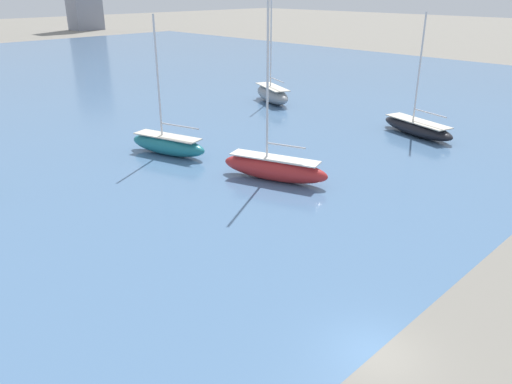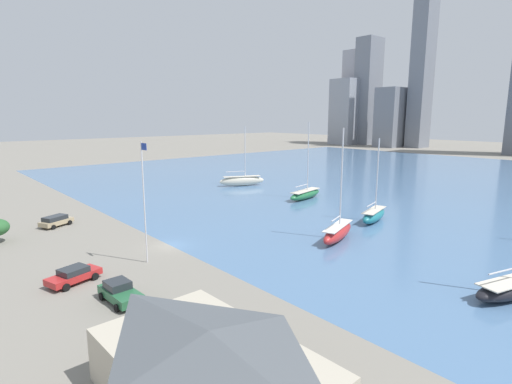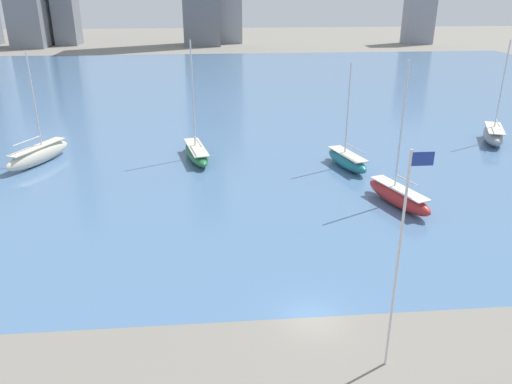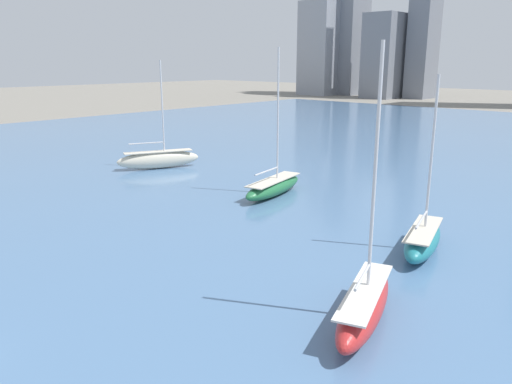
{
  "view_description": "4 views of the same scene",
  "coord_description": "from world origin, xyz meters",
  "px_view_note": "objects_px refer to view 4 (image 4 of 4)",
  "views": [
    {
      "loc": [
        -15.54,
        -8.42,
        14.45
      ],
      "look_at": [
        3.23,
        10.46,
        3.41
      ],
      "focal_mm": 35.0,
      "sensor_mm": 36.0,
      "label": 1
    },
    {
      "loc": [
        41.58,
        -22.49,
        15.35
      ],
      "look_at": [
        1.9,
        12.02,
        5.39
      ],
      "focal_mm": 28.0,
      "sensor_mm": 36.0,
      "label": 2
    },
    {
      "loc": [
        -6.11,
        -26.62,
        20.05
      ],
      "look_at": [
        -2.29,
        16.13,
        2.35
      ],
      "focal_mm": 35.0,
      "sensor_mm": 36.0,
      "label": 3
    },
    {
      "loc": [
        23.43,
        -3.65,
        13.06
      ],
      "look_at": [
        3.73,
        17.65,
        5.45
      ],
      "focal_mm": 35.0,
      "sensor_mm": 36.0,
      "label": 4
    }
  ],
  "objects_px": {
    "sailboat_teal": "(423,239)",
    "sailboat_red": "(364,305)",
    "sailboat_cream": "(159,159)",
    "sailboat_green": "(274,186)"
  },
  "relations": [
    {
      "from": "sailboat_teal",
      "to": "sailboat_cream",
      "type": "distance_m",
      "value": 37.34
    },
    {
      "from": "sailboat_green",
      "to": "sailboat_teal",
      "type": "distance_m",
      "value": 18.54
    },
    {
      "from": "sailboat_red",
      "to": "sailboat_cream",
      "type": "bearing_deg",
      "value": 138.54
    },
    {
      "from": "sailboat_teal",
      "to": "sailboat_red",
      "type": "bearing_deg",
      "value": -94.88
    },
    {
      "from": "sailboat_teal",
      "to": "sailboat_red",
      "type": "relative_size",
      "value": 0.88
    },
    {
      "from": "sailboat_green",
      "to": "sailboat_cream",
      "type": "height_order",
      "value": "sailboat_green"
    },
    {
      "from": "sailboat_green",
      "to": "sailboat_red",
      "type": "relative_size",
      "value": 1.03
    },
    {
      "from": "sailboat_teal",
      "to": "sailboat_green",
      "type": "bearing_deg",
      "value": 149.59
    },
    {
      "from": "sailboat_red",
      "to": "sailboat_cream",
      "type": "height_order",
      "value": "sailboat_red"
    },
    {
      "from": "sailboat_green",
      "to": "sailboat_red",
      "type": "bearing_deg",
      "value": -50.28
    }
  ]
}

